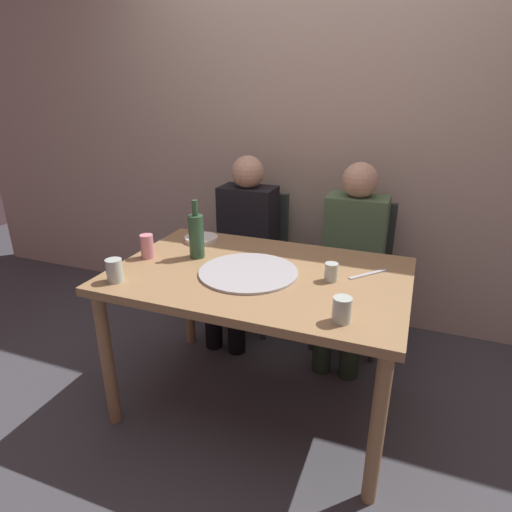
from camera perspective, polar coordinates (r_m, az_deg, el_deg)
name	(u,v)px	position (r m, az deg, el deg)	size (l,w,h in m)	color
ground_plane	(259,401)	(2.45, 0.38, -18.53)	(8.00, 8.00, 0.00)	#424247
back_wall	(321,131)	(2.99, 8.55, 16.00)	(6.00, 0.10, 2.60)	#BCA893
dining_table	(259,288)	(2.08, 0.43, -4.25)	(1.37, 0.90, 0.76)	#99754C
pizza_tray	(248,272)	(2.03, -1.01, -2.13)	(0.47, 0.47, 0.01)	#ADADB2
wine_bottle	(196,235)	(2.20, -7.86, 2.73)	(0.08, 0.08, 0.30)	#2D5133
tumbler_near	(342,310)	(1.64, 11.24, -6.95)	(0.07, 0.07, 0.10)	#B7C6BC
tumbler_far	(115,270)	(2.03, -18.13, -1.82)	(0.07, 0.07, 0.10)	#B7C6BC
wine_glass	(331,272)	(1.97, 9.87, -2.09)	(0.06, 0.06, 0.08)	#B7C6BC
soda_can	(147,246)	(2.26, -14.14, 1.25)	(0.07, 0.07, 0.12)	pink
plate_stack	(201,239)	(2.47, -7.22, 2.27)	(0.19, 0.19, 0.03)	white
table_knife	(368,274)	(2.08, 14.58, -2.31)	(0.22, 0.02, 0.01)	#B7B7BC
chair_left	(252,250)	(3.00, -0.59, 0.79)	(0.44, 0.44, 0.90)	#2D3833
chair_right	(354,264)	(2.84, 12.76, -1.06)	(0.44, 0.44, 0.90)	#2D3833
guest_in_sweater	(243,239)	(2.83, -1.73, 2.19)	(0.36, 0.56, 1.17)	black
guest_in_beanie	(352,254)	(2.65, 12.47, 0.31)	(0.36, 0.56, 1.17)	#4C6B47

